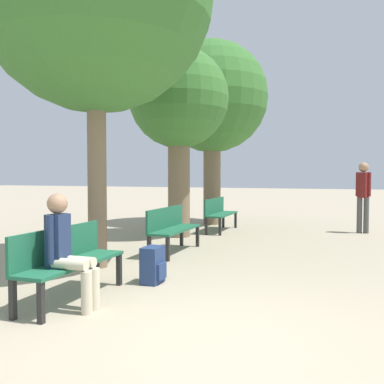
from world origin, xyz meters
name	(u,v)px	position (x,y,z in m)	size (l,w,h in m)	color
ground_plane	(210,340)	(0.00, 0.00, 0.00)	(80.00, 80.00, 0.00)	tan
bench_row_0	(67,257)	(-1.96, 0.62, 0.51)	(0.44, 1.64, 0.85)	#1E6042
bench_row_1	(171,226)	(-1.96, 3.82, 0.51)	(0.44, 1.64, 0.85)	#1E6042
bench_row_2	(219,212)	(-1.96, 7.03, 0.51)	(0.44, 1.64, 0.85)	#1E6042
tree_row_1	(179,102)	(-2.57, 5.79, 3.16)	(2.34, 2.34, 4.43)	#7A664C
tree_row_2	(212,98)	(-2.57, 8.45, 3.68)	(3.24, 3.24, 5.35)	#7A664C
person_seated	(67,248)	(-1.73, 0.32, 0.68)	(0.58, 0.33, 1.27)	beige
backpack	(153,265)	(-1.32, 1.65, 0.24)	(0.27, 0.35, 0.50)	navy
pedestrian_near	(363,193)	(1.54, 7.86, 1.01)	(0.36, 0.30, 1.77)	#4C4C4C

